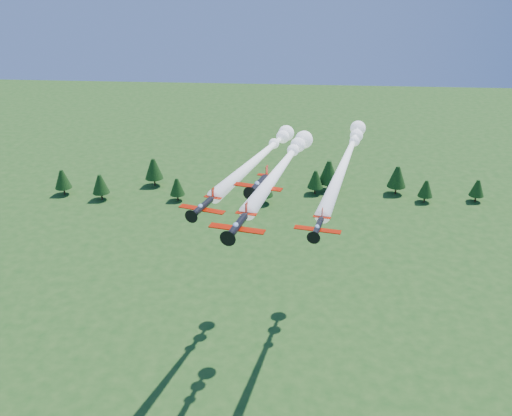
# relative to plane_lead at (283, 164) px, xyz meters

# --- Properties ---
(plane_lead) EXTENTS (15.19, 47.55, 3.70)m
(plane_lead) POSITION_rel_plane_lead_xyz_m (0.00, 0.00, 0.00)
(plane_lead) COLOR black
(plane_lead) RESTS_ON ground
(plane_left) EXTENTS (19.14, 49.55, 3.70)m
(plane_left) POSITION_rel_plane_lead_xyz_m (-4.91, 14.18, -3.26)
(plane_left) COLOR black
(plane_left) RESTS_ON ground
(plane_right) EXTENTS (16.57, 60.20, 3.70)m
(plane_right) POSITION_rel_plane_lead_xyz_m (12.72, 14.36, -3.48)
(plane_right) COLOR black
(plane_right) RESTS_ON ground
(plane_slot) EXTENTS (8.43, 9.32, 2.95)m
(plane_slot) POSITION_rel_plane_lead_xyz_m (-3.77, -10.74, 0.27)
(plane_slot) COLOR black
(plane_slot) RESTS_ON ground
(treeline) EXTENTS (172.42, 21.76, 11.73)m
(treeline) POSITION_rel_plane_lead_xyz_m (-4.00, 94.43, -40.96)
(treeline) COLOR #382314
(treeline) RESTS_ON ground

